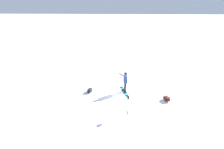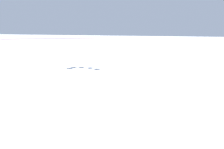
{
  "view_description": "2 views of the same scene",
  "coord_description": "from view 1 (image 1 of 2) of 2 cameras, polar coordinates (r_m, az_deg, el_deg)",
  "views": [
    {
      "loc": [
        0.13,
        -10.18,
        6.32
      ],
      "look_at": [
        -0.73,
        -0.61,
        1.92
      ],
      "focal_mm": 23.62,
      "sensor_mm": 36.0,
      "label": 1
    },
    {
      "loc": [
        5.13,
        1.76,
        5.83
      ],
      "look_at": [
        -2.89,
        -0.76,
        4.21
      ],
      "focal_mm": 39.95,
      "sensor_mm": 36.0,
      "label": 2
    }
  ],
  "objects": [
    {
      "name": "snowboarder",
      "position": [
        11.71,
        5.15,
        -2.12
      ],
      "size": [
        0.66,
        0.54,
        1.78
      ],
      "color": "black",
      "rests_on": "ground_plane"
    },
    {
      "name": "ground_plane",
      "position": [
        11.98,
        3.77,
        -7.3
      ],
      "size": [
        300.0,
        300.0,
        0.0
      ],
      "primitive_type": "plane",
      "color": "white"
    },
    {
      "name": "gear_bag_large",
      "position": [
        12.17,
        -8.6,
        -6.08
      ],
      "size": [
        0.51,
        0.68,
        0.32
      ],
      "color": "black",
      "rests_on": "ground_plane"
    },
    {
      "name": "camera_tripod",
      "position": [
        9.37,
        6.21,
        -10.49
      ],
      "size": [
        0.61,
        0.56,
        1.34
      ],
      "color": "#262628",
      "rests_on": "ground_plane"
    },
    {
      "name": "snowboard",
      "position": [
        12.22,
        4.76,
        -6.51
      ],
      "size": [
        0.79,
        1.68,
        0.1
      ],
      "color": "teal",
      "rests_on": "ground_plane"
    },
    {
      "name": "gear_bag_small",
      "position": [
        11.73,
        20.42,
        -8.71
      ],
      "size": [
        0.67,
        0.71,
        0.34
      ],
      "color": "#4C1E19",
      "rests_on": "ground_plane"
    }
  ]
}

